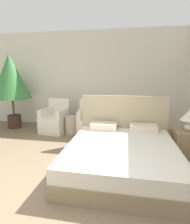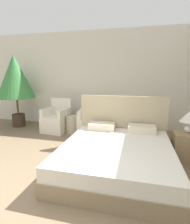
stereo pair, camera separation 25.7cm
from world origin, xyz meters
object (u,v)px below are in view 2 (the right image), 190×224
at_px(armchair_near_window_left, 57,121).
at_px(table_lamp, 189,118).
at_px(armchair_near_window_right, 91,123).
at_px(potted_palm, 15,78).
at_px(bed, 117,154).
at_px(nightstand, 185,146).
at_px(side_table, 73,125).

distance_m(armchair_near_window_left, table_lamp, 3.37).
xyz_separation_m(armchair_near_window_left, armchair_near_window_right, (1.04, -0.00, 0.00)).
xyz_separation_m(armchair_near_window_left, table_lamp, (3.19, -0.98, 0.52)).
bearing_deg(potted_palm, bed, -28.76).
relative_size(bed, nightstand, 3.86).
xyz_separation_m(armchair_near_window_left, side_table, (0.52, -0.05, -0.05)).
height_order(armchair_near_window_right, table_lamp, table_lamp).
distance_m(bed, nightstand, 1.38).
relative_size(bed, armchair_near_window_left, 2.19).
height_order(bed, side_table, bed).
distance_m(nightstand, table_lamp, 0.55).
bearing_deg(armchair_near_window_right, potted_palm, 168.67).
distance_m(armchair_near_window_right, nightstand, 2.35).
bearing_deg(potted_palm, nightstand, -14.67).
relative_size(potted_palm, nightstand, 4.16).
distance_m(nightstand, side_table, 2.81).
distance_m(potted_palm, nightstand, 4.89).
distance_m(bed, potted_palm, 4.01).
xyz_separation_m(armchair_near_window_right, nightstand, (2.13, -1.00, -0.03)).
height_order(bed, potted_palm, potted_palm).
relative_size(armchair_near_window_left, side_table, 1.92).
height_order(armchair_near_window_left, table_lamp, table_lamp).
height_order(armchair_near_window_left, armchair_near_window_right, same).
distance_m(armchair_near_window_right, table_lamp, 2.42).
xyz_separation_m(bed, potted_palm, (-3.34, 1.84, 1.25)).
distance_m(armchair_near_window_right, side_table, 0.52).
bearing_deg(bed, table_lamp, 27.93).
bearing_deg(bed, potted_palm, 151.24).
xyz_separation_m(bed, nightstand, (1.23, 0.64, 0.00)).
bearing_deg(table_lamp, nightstand, -133.82).
distance_m(bed, armchair_near_window_right, 1.87).
bearing_deg(armchair_near_window_right, nightstand, -31.88).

